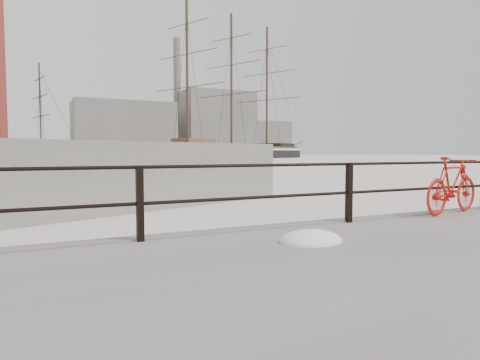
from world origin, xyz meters
name	(u,v)px	position (x,y,z in m)	size (l,w,h in m)	color
ground	(476,226)	(0.00, 0.00, 0.00)	(400.00, 400.00, 0.00)	white
bicycle	(452,185)	(-1.08, -0.25, 0.90)	(1.81, 0.27, 1.09)	red
barque_black	(231,158)	(35.69, 88.51, 0.00)	(64.11, 20.98, 35.99)	black
schooner_mid	(7,161)	(-12.17, 83.49, 0.00)	(26.67, 11.28, 19.39)	beige
industrial_west	(124,130)	(20.00, 140.00, 9.00)	(32.00, 18.00, 18.00)	gray
industrial_mid	(215,125)	(55.00, 145.00, 12.00)	(26.00, 20.00, 24.00)	gray
industrial_east	(261,139)	(78.00, 150.00, 7.00)	(20.00, 16.00, 14.00)	gray
smokestack	(177,98)	(42.00, 150.00, 22.00)	(2.80, 2.80, 44.00)	gray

